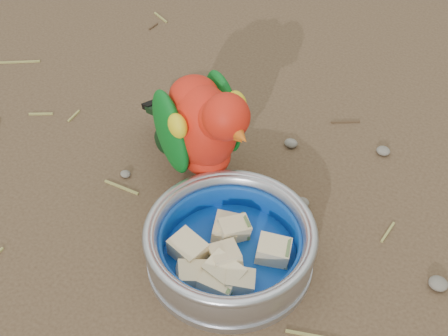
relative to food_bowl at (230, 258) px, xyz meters
The scene contains 6 objects.
ground 0.11m from the food_bowl, behind, with size 60.00×60.00×0.00m, color brown.
food_bowl is the anchor object (origin of this frame).
bowl_wall 0.03m from the food_bowl, ahead, with size 0.21×0.21×0.04m, color #B2B2BA, non-canonical shape.
fruit_wedges 0.02m from the food_bowl, 90.00° to the right, with size 0.12×0.12×0.03m, color beige, non-canonical shape.
lory_parrot 0.16m from the food_bowl, 133.21° to the left, with size 0.11×0.23×0.18m, color red, non-canonical shape.
ground_debris 0.10m from the food_bowl, 151.66° to the left, with size 0.90×0.80×0.01m, color #9A924A, non-canonical shape.
Camera 1 is at (0.34, -0.43, 0.63)m, focal length 50.00 mm.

